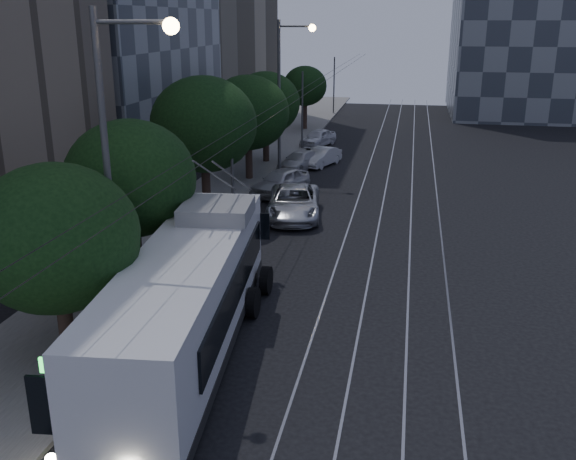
# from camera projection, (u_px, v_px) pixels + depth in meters

# --- Properties ---
(ground) EXTENTS (120.00, 120.00, 0.00)m
(ground) POSITION_uv_depth(u_px,v_px,m) (307.00, 327.00, 21.35)
(ground) COLOR black
(ground) RESTS_ON ground
(sidewalk) EXTENTS (5.00, 90.00, 0.15)m
(sidewalk) POSITION_uv_depth(u_px,v_px,m) (242.00, 177.00, 41.32)
(sidewalk) COLOR slate
(sidewalk) RESTS_ON ground
(tram_rails) EXTENTS (4.52, 90.00, 0.02)m
(tram_rails) POSITION_uv_depth(u_px,v_px,m) (399.00, 185.00, 39.55)
(tram_rails) COLOR #9B9BA3
(tram_rails) RESTS_ON ground
(overhead_wires) EXTENTS (2.23, 90.00, 6.00)m
(overhead_wires) POSITION_uv_depth(u_px,v_px,m) (280.00, 126.00, 39.81)
(overhead_wires) COLOR black
(overhead_wires) RESTS_ON ground
(trolleybus) EXTENTS (3.95, 13.16, 5.63)m
(trolleybus) POSITION_uv_depth(u_px,v_px,m) (190.00, 296.00, 19.34)
(trolleybus) COLOR silver
(trolleybus) RESTS_ON ground
(pickup_silver) EXTENTS (3.39, 5.99, 1.58)m
(pickup_silver) POSITION_uv_depth(u_px,v_px,m) (294.00, 202.00, 33.01)
(pickup_silver) COLOR #B9BBC2
(pickup_silver) RESTS_ON ground
(car_white_a) EXTENTS (3.33, 4.73, 1.50)m
(car_white_a) POSITION_uv_depth(u_px,v_px,m) (280.00, 182.00, 37.37)
(car_white_a) COLOR #B4B3B8
(car_white_a) RESTS_ON ground
(car_white_b) EXTENTS (3.02, 4.52, 1.22)m
(car_white_b) POSITION_uv_depth(u_px,v_px,m) (300.00, 161.00, 43.59)
(car_white_b) COLOR #B7B7BB
(car_white_b) RESTS_ON ground
(car_white_c) EXTENTS (2.60, 4.07, 1.27)m
(car_white_c) POSITION_uv_depth(u_px,v_px,m) (321.00, 157.00, 44.65)
(car_white_c) COLOR silver
(car_white_c) RESTS_ON ground
(car_white_d) EXTENTS (2.88, 4.30, 1.36)m
(car_white_d) POSITION_uv_depth(u_px,v_px,m) (318.00, 138.00, 51.59)
(car_white_d) COLOR white
(car_white_d) RESTS_ON ground
(tree_0) EXTENTS (4.66, 4.66, 6.09)m
(tree_0) POSITION_uv_depth(u_px,v_px,m) (56.00, 238.00, 17.78)
(tree_0) COLOR #32221C
(tree_0) RESTS_ON ground
(tree_1) EXTENTS (4.58, 4.58, 6.54)m
(tree_1) POSITION_uv_depth(u_px,v_px,m) (131.00, 179.00, 22.35)
(tree_1) COLOR #32221C
(tree_1) RESTS_ON ground
(tree_2) EXTENTS (5.25, 5.25, 7.21)m
(tree_2) POSITION_uv_depth(u_px,v_px,m) (204.00, 125.00, 31.44)
(tree_2) COLOR #32221C
(tree_2) RESTS_ON ground
(tree_3) EXTENTS (5.11, 5.11, 6.58)m
(tree_3) POSITION_uv_depth(u_px,v_px,m) (248.00, 113.00, 39.51)
(tree_3) COLOR #32221C
(tree_3) RESTS_ON ground
(tree_4) EXTENTS (4.79, 4.79, 6.39)m
(tree_4) POSITION_uv_depth(u_px,v_px,m) (266.00, 103.00, 44.41)
(tree_4) COLOR #32221C
(tree_4) RESTS_ON ground
(tree_5) EXTENTS (3.97, 3.97, 5.80)m
(tree_5) POSITION_uv_depth(u_px,v_px,m) (305.00, 86.00, 58.03)
(tree_5) COLOR #32221C
(tree_5) RESTS_ON ground
(streetlamp_near) EXTENTS (2.44, 0.44, 10.10)m
(streetlamp_near) POSITION_uv_depth(u_px,v_px,m) (120.00, 159.00, 17.82)
(streetlamp_near) COLOR #545557
(streetlamp_near) RESTS_ON ground
(streetlamp_far) EXTENTS (2.37, 0.44, 9.75)m
(streetlamp_far) POSITION_uv_depth(u_px,v_px,m) (285.00, 85.00, 39.68)
(streetlamp_far) COLOR #545557
(streetlamp_far) RESTS_ON ground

